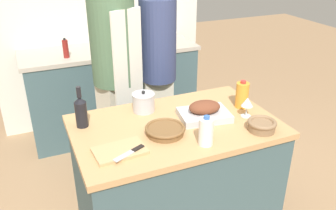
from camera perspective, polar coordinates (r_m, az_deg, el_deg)
The scene contains 18 objects.
kitchen_island at distance 2.52m, azimuth 1.12°, elevation -11.84°, with size 1.30×0.82×0.88m.
back_counter at distance 3.84m, azimuth -8.82°, elevation 2.33°, with size 1.76×0.60×0.93m.
back_wall at distance 3.94m, azimuth -11.01°, elevation 15.06°, with size 2.26×0.10×2.55m.
roasting_pan at distance 2.34m, azimuth 5.84°, elevation -1.07°, with size 0.35×0.28×0.12m.
wicker_basket at distance 2.15m, azimuth -0.47°, elevation -4.03°, with size 0.25×0.25×0.05m.
cutting_board at distance 2.01m, azimuth -7.75°, elevation -7.28°, with size 0.30×0.20×0.02m.
stock_pot at distance 2.42m, azimuth -3.93°, elevation 0.45°, with size 0.15×0.15×0.15m.
mixing_bowl at distance 2.26m, azimuth 14.82°, elevation -3.12°, with size 0.18×0.18×0.07m.
juice_jug at distance 2.51m, azimuth 11.79°, elevation 1.60°, with size 0.09×0.09×0.20m.
milk_jug at distance 2.04m, azimuth 6.11°, elevation -4.23°, with size 0.08×0.08×0.18m.
wine_bottle_green at distance 2.27m, azimuth -13.79°, elevation -0.95°, with size 0.08×0.08×0.27m.
wine_glass_left at distance 2.38m, azimuth 12.59°, elevation 0.38°, with size 0.08×0.08×0.14m.
knife_chef at distance 1.97m, azimuth -6.08°, elevation -7.58°, with size 0.20×0.11×0.01m.
condiment_bottle_tall at distance 3.80m, azimuth -8.99°, elevation 10.67°, with size 0.06×0.06×0.16m.
condiment_bottle_short at distance 3.93m, azimuth -2.91°, elevation 11.63°, with size 0.06×0.06×0.18m.
condiment_bottle_extra at distance 3.45m, azimuth -16.10°, elevation 8.67°, with size 0.05×0.05×0.18m.
person_cook_aproned at distance 2.93m, azimuth -8.51°, elevation 6.06°, with size 0.38×0.40×1.81m.
person_cook_guest at distance 3.09m, azimuth -1.57°, elevation 6.56°, with size 0.31×0.31×1.72m.
Camera 1 is at (-0.83, -1.81, 1.98)m, focal length 38.00 mm.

